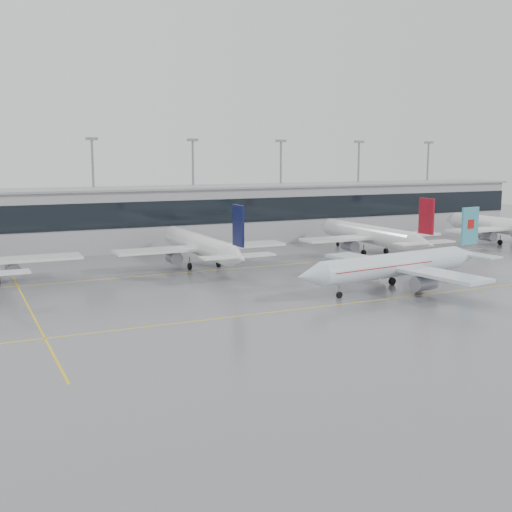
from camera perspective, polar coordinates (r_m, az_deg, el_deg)
name	(u,v)px	position (r m, az deg, el deg)	size (l,w,h in m)	color
ground	(297,309)	(79.80, 3.70, -4.76)	(320.00, 320.00, 0.00)	slate
taxi_line_main	(297,309)	(79.80, 3.70, -4.75)	(120.00, 0.25, 0.01)	yellow
taxi_line_north	(210,271)	(106.46, -4.15, -1.30)	(120.00, 0.25, 0.01)	yellow
taxi_line_cross	(29,308)	(85.22, -19.53, -4.37)	(0.25, 60.00, 0.01)	yellow
terminal	(154,218)	(135.74, -9.08, 3.37)	(180.00, 15.00, 12.00)	#9B9B9F
terminal_glass	(164,214)	(128.40, -8.15, 3.75)	(180.00, 0.20, 5.00)	black
terminal_roof	(153,188)	(135.29, -9.14, 5.98)	(182.00, 16.00, 0.40)	gray
light_masts	(145,182)	(141.01, -9.84, 6.54)	(156.40, 1.00, 22.60)	gray
air_canada_jet	(400,265)	(93.37, 12.68, -0.77)	(35.51, 28.35, 11.04)	silver
parked_jet_c	(201,246)	(109.28, -4.87, 0.92)	(29.64, 36.96, 11.72)	white
parked_jet_d	(372,235)	(125.73, 10.25, 1.85)	(29.64, 36.96, 11.72)	white
parked_jet_e	(506,227)	(148.75, 21.31, 2.46)	(29.64, 36.96, 11.72)	white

